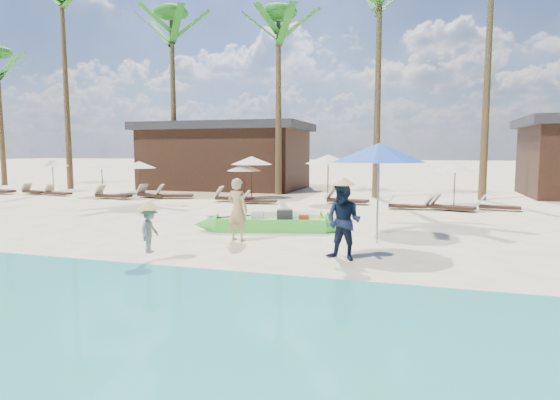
% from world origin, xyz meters
% --- Properties ---
extents(ground, '(240.00, 240.00, 0.00)m').
position_xyz_m(ground, '(0.00, 0.00, 0.00)').
color(ground, '#FFECBC').
rests_on(ground, ground).
extents(wet_sand_strip, '(240.00, 4.50, 0.01)m').
position_xyz_m(wet_sand_strip, '(0.00, -5.00, 0.00)').
color(wet_sand_strip, tan).
rests_on(wet_sand_strip, ground).
extents(green_canoe, '(5.30, 1.62, 0.68)m').
position_xyz_m(green_canoe, '(0.05, 2.32, 0.23)').
color(green_canoe, '#4DD942').
rests_on(green_canoe, ground).
extents(tourist, '(0.72, 0.56, 1.74)m').
position_xyz_m(tourist, '(-0.38, 0.64, 0.87)').
color(tourist, tan).
rests_on(tourist, ground).
extents(vendor_green, '(1.03, 0.91, 1.77)m').
position_xyz_m(vendor_green, '(2.79, -0.78, 0.89)').
color(vendor_green, '#131C35').
rests_on(vendor_green, ground).
extents(vendor_yellow, '(0.48, 0.73, 1.06)m').
position_xyz_m(vendor_yellow, '(-1.39, -2.14, 0.71)').
color(vendor_yellow, gray).
rests_on(vendor_yellow, ground).
extents(blue_umbrella, '(2.50, 2.50, 2.69)m').
position_xyz_m(blue_umbrella, '(3.34, 1.48, 2.43)').
color(blue_umbrella, '#99999E').
rests_on(blue_umbrella, ground).
extents(resort_parasol_1, '(1.89, 1.89, 1.95)m').
position_xyz_m(resort_parasol_1, '(-16.81, 11.74, 1.76)').
color(resort_parasol_1, '#351E15').
rests_on(resort_parasol_1, ground).
extents(lounger_1_right, '(1.74, 0.85, 0.57)m').
position_xyz_m(lounger_1_right, '(-16.99, 10.36, 0.19)').
color(lounger_1_right, '#351E15').
rests_on(lounger_1_right, ground).
extents(resort_parasol_2, '(1.82, 1.82, 1.88)m').
position_xyz_m(resort_parasol_2, '(-12.75, 11.00, 1.69)').
color(resort_parasol_2, '#351E15').
rests_on(resort_parasol_2, ground).
extents(lounger_2_left, '(1.70, 0.70, 0.56)m').
position_xyz_m(lounger_2_left, '(-15.00, 10.01, 0.19)').
color(lounger_2_left, '#351E15').
rests_on(lounger_2_left, ground).
extents(resort_parasol_3, '(1.87, 1.87, 1.92)m').
position_xyz_m(resort_parasol_3, '(-10.25, 10.90, 1.73)').
color(resort_parasol_3, '#351E15').
rests_on(resort_parasol_3, ground).
extents(lounger_3_left, '(1.95, 0.68, 0.65)m').
position_xyz_m(lounger_3_left, '(-10.95, 9.35, 0.22)').
color(lounger_3_left, '#351E15').
rests_on(lounger_3_left, ground).
extents(lounger_3_right, '(1.95, 0.99, 0.64)m').
position_xyz_m(lounger_3_right, '(-9.23, 10.37, 0.21)').
color(lounger_3_right, '#351E15').
rests_on(lounger_3_right, ground).
extents(resort_parasol_4, '(1.77, 1.77, 1.82)m').
position_xyz_m(resort_parasol_4, '(-4.22, 11.08, 1.64)').
color(resort_parasol_4, '#351E15').
rests_on(resort_parasol_4, ground).
extents(lounger_4_left, '(2.02, 1.15, 0.66)m').
position_xyz_m(lounger_4_left, '(-7.98, 10.40, 0.22)').
color(lounger_4_left, '#351E15').
rests_on(lounger_4_left, ground).
extents(lounger_4_right, '(2.02, 0.88, 0.66)m').
position_xyz_m(lounger_4_right, '(-4.44, 9.95, 0.22)').
color(lounger_4_right, '#351E15').
rests_on(lounger_4_right, ground).
extents(resort_parasol_5, '(2.14, 2.14, 2.20)m').
position_xyz_m(resort_parasol_5, '(-3.97, 11.49, 1.99)').
color(resort_parasol_5, '#351E15').
rests_on(resort_parasol_5, ground).
extents(lounger_5_left, '(1.68, 0.76, 0.55)m').
position_xyz_m(lounger_5_left, '(-2.89, 9.41, 0.18)').
color(lounger_5_left, '#351E15').
rests_on(lounger_5_left, ground).
extents(resort_parasol_6, '(2.24, 2.24, 2.31)m').
position_xyz_m(resort_parasol_6, '(0.16, 10.90, 2.08)').
color(resort_parasol_6, '#351E15').
rests_on(resort_parasol_6, ground).
extents(lounger_6_left, '(2.07, 0.90, 0.68)m').
position_xyz_m(lounger_6_left, '(1.04, 10.54, 0.23)').
color(lounger_6_left, '#351E15').
rests_on(lounger_6_left, ground).
extents(lounger_6_right, '(1.67, 0.54, 0.56)m').
position_xyz_m(lounger_6_right, '(3.81, 9.25, 0.19)').
color(lounger_6_right, '#351E15').
rests_on(lounger_6_right, ground).
extents(resort_parasol_7, '(1.87, 1.87, 1.93)m').
position_xyz_m(resort_parasol_7, '(5.90, 11.07, 1.74)').
color(resort_parasol_7, '#351E15').
rests_on(resort_parasol_7, ground).
extents(lounger_7_left, '(1.80, 1.08, 0.59)m').
position_xyz_m(lounger_7_left, '(5.42, 9.32, 0.20)').
color(lounger_7_left, '#351E15').
rests_on(lounger_7_left, ground).
extents(lounger_7_right, '(1.88, 1.10, 0.61)m').
position_xyz_m(lounger_7_right, '(5.64, 9.32, 0.20)').
color(lounger_7_right, '#351E15').
rests_on(lounger_7_right, ground).
extents(lounger_8_left, '(1.75, 0.80, 0.57)m').
position_xyz_m(lounger_8_left, '(7.51, 9.98, 0.19)').
color(lounger_8_left, '#351E15').
rests_on(lounger_8_left, ground).
extents(palm_1, '(2.08, 2.08, 13.60)m').
position_xyz_m(palm_1, '(-17.59, 14.06, 10.82)').
color(palm_1, brown).
rests_on(palm_1, ground).
extents(palm_2, '(2.08, 2.08, 11.33)m').
position_xyz_m(palm_2, '(-10.45, 15.08, 9.18)').
color(palm_2, brown).
rests_on(palm_2, ground).
extents(palm_3, '(2.08, 2.08, 10.52)m').
position_xyz_m(palm_3, '(-3.36, 14.27, 8.58)').
color(palm_3, brown).
rests_on(palm_3, ground).
extents(palm_4, '(2.08, 2.08, 11.70)m').
position_xyz_m(palm_4, '(2.15, 14.01, 9.45)').
color(palm_4, brown).
rests_on(palm_4, ground).
extents(pavilion_west, '(10.80, 6.60, 4.30)m').
position_xyz_m(pavilion_west, '(-8.00, 17.50, 2.19)').
color(pavilion_west, '#351E15').
rests_on(pavilion_west, ground).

